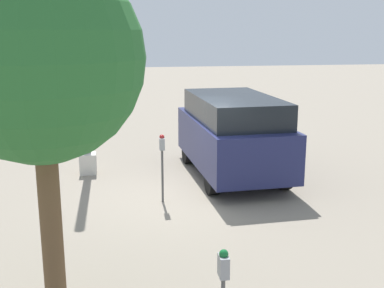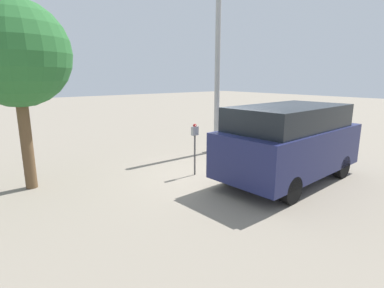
{
  "view_description": "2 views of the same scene",
  "coord_description": "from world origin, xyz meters",
  "px_view_note": "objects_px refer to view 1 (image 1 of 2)",
  "views": [
    {
      "loc": [
        -10.59,
        1.66,
        3.76
      ],
      "look_at": [
        -0.04,
        -0.12,
        1.22
      ],
      "focal_mm": 45.0,
      "sensor_mm": 36.0,
      "label": 1
    },
    {
      "loc": [
        -5.86,
        -6.02,
        2.87
      ],
      "look_at": [
        -0.58,
        0.54,
        0.98
      ],
      "focal_mm": 28.0,
      "sensor_mm": 36.0,
      "label": 2
    }
  ],
  "objects_px": {
    "parking_meter_far": "(223,277)",
    "street_tree": "(39,60)",
    "parked_van": "(233,133)",
    "parking_meter_near": "(162,153)",
    "lamp_post": "(84,94)"
  },
  "relations": [
    {
      "from": "parked_van",
      "to": "street_tree",
      "type": "height_order",
      "value": "street_tree"
    },
    {
      "from": "parked_van",
      "to": "street_tree",
      "type": "xyz_separation_m",
      "value": [
        -5.77,
        3.92,
        2.25
      ]
    },
    {
      "from": "parked_van",
      "to": "street_tree",
      "type": "relative_size",
      "value": 0.96
    },
    {
      "from": "lamp_post",
      "to": "parking_meter_far",
      "type": "bearing_deg",
      "value": -166.29
    },
    {
      "from": "street_tree",
      "to": "parked_van",
      "type": "bearing_deg",
      "value": -34.24
    },
    {
      "from": "parking_meter_near",
      "to": "lamp_post",
      "type": "relative_size",
      "value": 0.27
    },
    {
      "from": "parking_meter_far",
      "to": "lamp_post",
      "type": "xyz_separation_m",
      "value": [
        7.75,
        1.89,
        1.18
      ]
    },
    {
      "from": "lamp_post",
      "to": "parked_van",
      "type": "bearing_deg",
      "value": -101.99
    },
    {
      "from": "parking_meter_far",
      "to": "lamp_post",
      "type": "bearing_deg",
      "value": 15.22
    },
    {
      "from": "parking_meter_far",
      "to": "street_tree",
      "type": "relative_size",
      "value": 0.28
    },
    {
      "from": "parking_meter_near",
      "to": "street_tree",
      "type": "height_order",
      "value": "street_tree"
    },
    {
      "from": "parking_meter_far",
      "to": "parked_van",
      "type": "relative_size",
      "value": 0.29
    },
    {
      "from": "parking_meter_near",
      "to": "parking_meter_far",
      "type": "height_order",
      "value": "parking_meter_near"
    },
    {
      "from": "parking_meter_near",
      "to": "lamp_post",
      "type": "bearing_deg",
      "value": 36.1
    },
    {
      "from": "parking_meter_far",
      "to": "street_tree",
      "type": "height_order",
      "value": "street_tree"
    }
  ]
}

